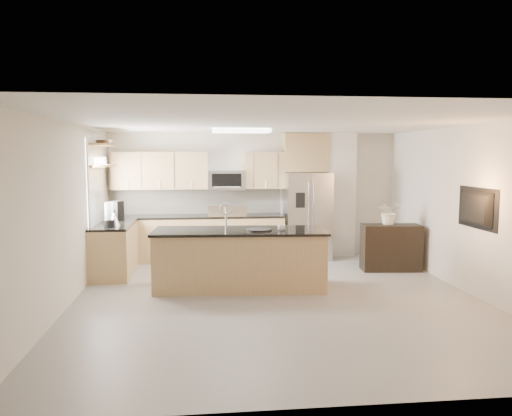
{
  "coord_description": "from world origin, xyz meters",
  "views": [
    {
      "loc": [
        -1.1,
        -7.2,
        2.13
      ],
      "look_at": [
        -0.17,
        1.3,
        1.23
      ],
      "focal_mm": 35.0,
      "sensor_mm": 36.0,
      "label": 1
    }
  ],
  "objects": [
    {
      "name": "wall_back",
      "position": [
        0.0,
        3.25,
        1.3
      ],
      "size": [
        6.0,
        0.02,
        2.6
      ],
      "primitive_type": "cube",
      "color": "beige",
      "rests_on": "floor"
    },
    {
      "name": "upper_cabinets",
      "position": [
        -1.3,
        3.09,
        1.83
      ],
      "size": [
        3.5,
        0.33,
        0.75
      ],
      "color": "tan",
      "rests_on": "wall_back"
    },
    {
      "name": "bowl",
      "position": [
        -2.85,
        2.06,
        2.39
      ],
      "size": [
        0.5,
        0.5,
        0.09
      ],
      "primitive_type": "imported",
      "rotation": [
        0.0,
        0.0,
        -0.34
      ],
      "color": "#B8B8BB",
      "rests_on": "shelf_upper"
    },
    {
      "name": "wall_right",
      "position": [
        3.0,
        0.0,
        1.3
      ],
      "size": [
        0.02,
        6.5,
        2.6
      ],
      "primitive_type": "cube",
      "color": "beige",
      "rests_on": "floor"
    },
    {
      "name": "shelf_upper",
      "position": [
        -2.85,
        1.95,
        2.32
      ],
      "size": [
        0.3,
        1.2,
        0.04
      ],
      "primitive_type": "cube",
      "color": "olive",
      "rests_on": "wall_left"
    },
    {
      "name": "ceiling",
      "position": [
        0.0,
        0.0,
        2.6
      ],
      "size": [
        6.0,
        6.5,
        0.02
      ],
      "primitive_type": "cube",
      "color": "silver",
      "rests_on": "wall_back"
    },
    {
      "name": "window",
      "position": [
        -2.98,
        1.85,
        1.65
      ],
      "size": [
        0.04,
        1.15,
        1.65
      ],
      "color": "white",
      "rests_on": "wall_left"
    },
    {
      "name": "platter",
      "position": [
        -0.21,
        0.57,
        0.96
      ],
      "size": [
        0.51,
        0.51,
        0.02
      ],
      "primitive_type": "cylinder",
      "rotation": [
        0.0,
        0.0,
        -0.27
      ],
      "color": "black",
      "rests_on": "island"
    },
    {
      "name": "credenza",
      "position": [
        2.39,
        1.62,
        0.43
      ],
      "size": [
        1.11,
        0.54,
        0.86
      ],
      "primitive_type": "cube",
      "rotation": [
        0.0,
        0.0,
        -0.09
      ],
      "color": "black",
      "rests_on": "floor"
    },
    {
      "name": "left_counter",
      "position": [
        -2.67,
        1.85,
        0.46
      ],
      "size": [
        0.66,
        1.5,
        0.92
      ],
      "color": "tan",
      "rests_on": "floor"
    },
    {
      "name": "range",
      "position": [
        -0.6,
        2.92,
        0.47
      ],
      "size": [
        0.76,
        0.64,
        1.14
      ],
      "color": "black",
      "rests_on": "floor"
    },
    {
      "name": "wall_left",
      "position": [
        -3.0,
        0.0,
        1.3
      ],
      "size": [
        0.02,
        6.5,
        2.6
      ],
      "primitive_type": "cube",
      "color": "beige",
      "rests_on": "floor"
    },
    {
      "name": "shelf_lower",
      "position": [
        -2.85,
        1.95,
        1.95
      ],
      "size": [
        0.3,
        1.2,
        0.04
      ],
      "primitive_type": "cube",
      "color": "olive",
      "rests_on": "wall_left"
    },
    {
      "name": "wall_front",
      "position": [
        0.0,
        -3.25,
        1.3
      ],
      "size": [
        6.0,
        0.02,
        2.6
      ],
      "primitive_type": "cube",
      "color": "beige",
      "rests_on": "floor"
    },
    {
      "name": "cup",
      "position": [
        0.14,
        0.52,
        1.0
      ],
      "size": [
        0.12,
        0.12,
        0.09
      ],
      "primitive_type": "imported",
      "rotation": [
        0.0,
        0.0,
        0.01
      ],
      "color": "white",
      "rests_on": "island"
    },
    {
      "name": "coffee_maker",
      "position": [
        -2.7,
        2.27,
        1.09
      ],
      "size": [
        0.27,
        0.29,
        0.37
      ],
      "color": "black",
      "rests_on": "left_counter"
    },
    {
      "name": "back_counter",
      "position": [
        -1.23,
        2.93,
        0.47
      ],
      "size": [
        3.55,
        0.66,
        1.44
      ],
      "color": "tan",
      "rests_on": "floor"
    },
    {
      "name": "floor",
      "position": [
        0.0,
        0.0,
        0.0
      ],
      "size": [
        6.5,
        6.5,
        0.0
      ],
      "primitive_type": "plane",
      "color": "gray",
      "rests_on": "ground"
    },
    {
      "name": "partition_column",
      "position": [
        1.82,
        3.1,
        1.3
      ],
      "size": [
        0.6,
        0.3,
        2.6
      ],
      "primitive_type": "cube",
      "color": "silver",
      "rests_on": "floor"
    },
    {
      "name": "microwave",
      "position": [
        -0.6,
        3.04,
        1.63
      ],
      "size": [
        0.76,
        0.4,
        0.4
      ],
      "color": "#B8B8BB",
      "rests_on": "upper_cabinets"
    },
    {
      "name": "ceiling_fixture",
      "position": [
        -0.4,
        1.6,
        2.56
      ],
      "size": [
        1.0,
        0.5,
        0.06
      ],
      "primitive_type": "cube",
      "color": "white",
      "rests_on": "ceiling"
    },
    {
      "name": "refrigerator",
      "position": [
        1.06,
        2.87,
        0.89
      ],
      "size": [
        0.92,
        0.78,
        1.78
      ],
      "color": "#B8B8BB",
      "rests_on": "floor"
    },
    {
      "name": "blender",
      "position": [
        -2.68,
        1.42,
        1.1
      ],
      "size": [
        0.18,
        0.18,
        0.42
      ],
      "color": "black",
      "rests_on": "left_counter"
    },
    {
      "name": "flower_vase",
      "position": [
        2.35,
        1.66,
        1.22
      ],
      "size": [
        0.8,
        0.74,
        0.73
      ],
      "primitive_type": "imported",
      "rotation": [
        0.0,
        0.0,
        0.32
      ],
      "color": "silver",
      "rests_on": "credenza"
    },
    {
      "name": "kettle",
      "position": [
        -2.62,
        1.61,
        1.04
      ],
      "size": [
        0.21,
        0.21,
        0.27
      ],
      "color": "#B8B8BB",
      "rests_on": "left_counter"
    },
    {
      "name": "island",
      "position": [
        -0.51,
        0.66,
        0.48
      ],
      "size": [
        2.81,
        1.17,
        1.37
      ],
      "rotation": [
        0.0,
        0.0,
        -0.07
      ],
      "color": "tan",
      "rests_on": "floor"
    },
    {
      "name": "television",
      "position": [
        2.91,
        -0.2,
        1.35
      ],
      "size": [
        0.14,
        1.08,
        0.62
      ],
      "primitive_type": "imported",
      "rotation": [
        0.0,
        0.0,
        1.57
      ],
      "color": "black",
      "rests_on": "wall_right"
    }
  ]
}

